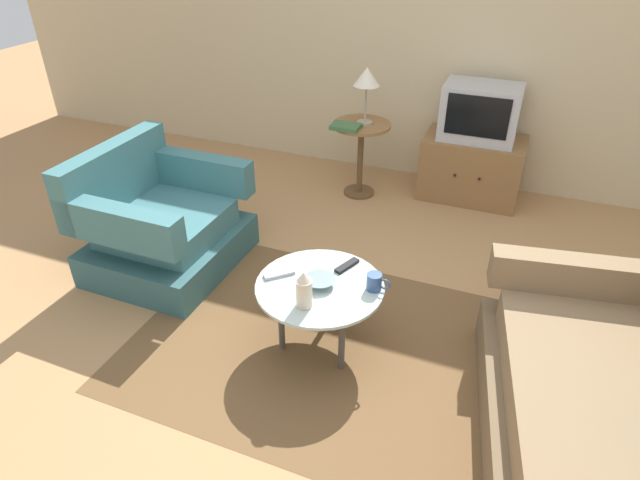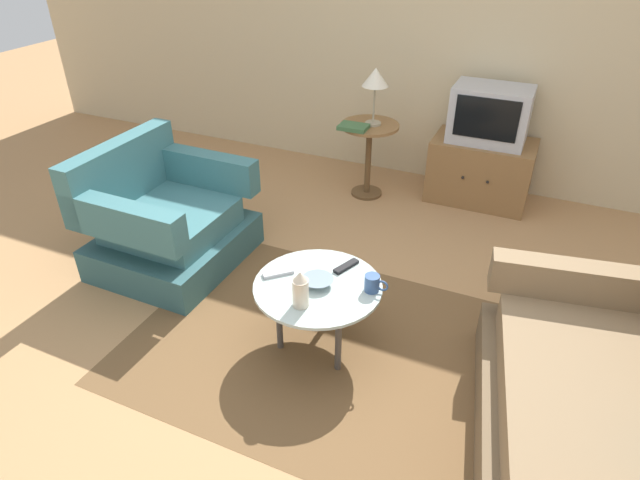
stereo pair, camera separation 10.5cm
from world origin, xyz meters
TOP-DOWN VIEW (x-y plane):
  - ground_plane at (0.00, 0.00)m, footprint 16.00×16.00m
  - back_wall at (0.00, 2.51)m, footprint 9.00×0.12m
  - area_rug at (-0.08, -0.05)m, footprint 2.12×1.63m
  - armchair at (-1.41, 0.33)m, footprint 0.87×0.99m
  - couch at (1.42, -0.32)m, footprint 1.23×1.83m
  - coffee_table at (-0.08, -0.05)m, footprint 0.70×0.70m
  - side_table at (-0.48, 1.86)m, footprint 0.48×0.48m
  - tv_stand at (0.42, 2.17)m, footprint 0.82×0.51m
  - television at (0.42, 2.17)m, footprint 0.60×0.40m
  - table_lamp at (-0.45, 1.87)m, footprint 0.21×0.21m
  - vase at (-0.09, -0.24)m, footprint 0.09×0.09m
  - mug at (0.21, 0.02)m, footprint 0.13×0.08m
  - bowl at (-0.08, -0.05)m, footprint 0.17×0.17m
  - tv_remote_dark at (0.00, 0.16)m, footprint 0.10×0.17m
  - tv_remote_silver at (-0.32, -0.05)m, footprint 0.16×0.16m
  - book at (-0.56, 1.70)m, footprint 0.23×0.17m

SIDE VIEW (x-z plane):
  - ground_plane at x=0.00m, z-range 0.00..0.00m
  - area_rug at x=-0.08m, z-range 0.00..0.00m
  - tv_stand at x=0.42m, z-range 0.00..0.53m
  - couch at x=1.42m, z-range -0.16..0.74m
  - armchair at x=-1.41m, z-range -0.12..0.72m
  - coffee_table at x=-0.08m, z-range 0.17..0.61m
  - tv_remote_dark at x=0.00m, z-range 0.43..0.45m
  - tv_remote_silver at x=-0.32m, z-range 0.43..0.45m
  - bowl at x=-0.08m, z-range 0.43..0.47m
  - side_table at x=-0.48m, z-range 0.14..0.78m
  - mug at x=0.21m, z-range 0.43..0.53m
  - vase at x=-0.09m, z-range 0.43..0.64m
  - book at x=-0.56m, z-range 0.64..0.67m
  - television at x=0.42m, z-range 0.53..0.98m
  - table_lamp at x=-0.45m, z-range 0.78..1.24m
  - back_wall at x=0.00m, z-range 0.00..2.70m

